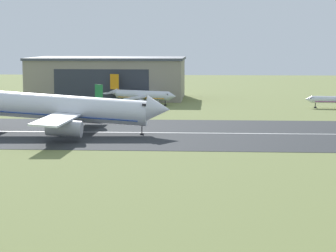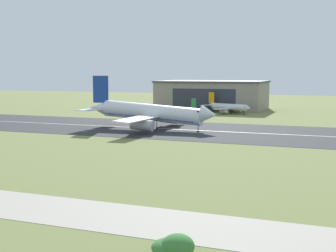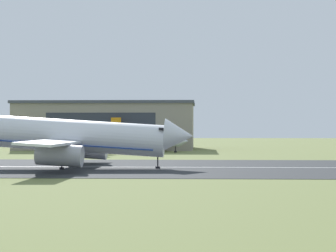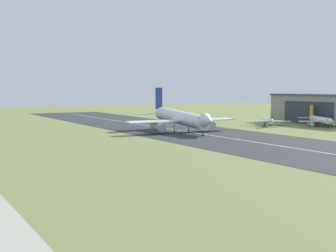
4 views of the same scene
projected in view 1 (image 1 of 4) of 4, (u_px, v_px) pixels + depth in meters
ground_plane at (235, 196)px, 89.00m from camera, size 659.89×659.89×0.00m
runway_strip at (225, 133)px, 150.22m from camera, size 419.89×50.82×0.06m
runway_centreline at (225, 133)px, 150.22m from camera, size 377.90×0.70×0.01m
hangar_building at (109, 78)px, 243.22m from camera, size 56.33×34.35×15.28m
airplane_landing at (67, 109)px, 148.53m from camera, size 48.37×48.81×18.56m
airplane_parked_centre at (82, 102)px, 202.69m from camera, size 17.34×21.62×8.04m
airplane_parked_far_east at (142, 95)px, 219.20m from camera, size 26.42×21.39×10.01m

